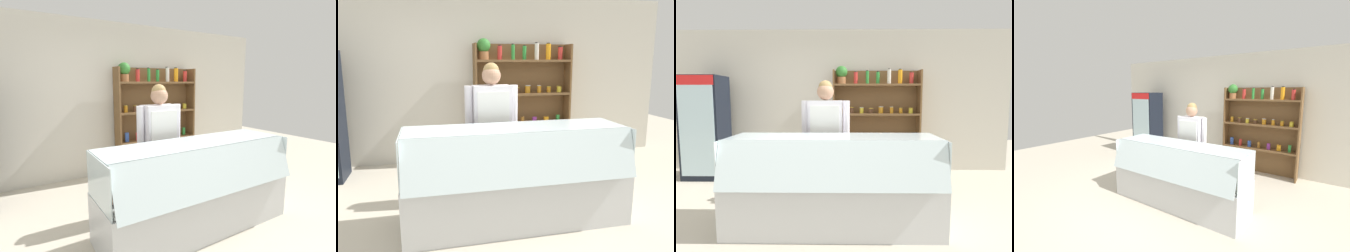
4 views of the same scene
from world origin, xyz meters
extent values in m
plane|color=beige|center=(0.00, 0.00, 0.00)|extent=(12.00, 12.00, 0.00)
cube|color=beige|center=(0.00, 2.29, 1.35)|extent=(6.80, 0.10, 2.70)
cube|color=brown|center=(0.82, 2.17, 0.96)|extent=(1.61, 0.02, 1.92)
cube|color=brown|center=(0.03, 2.03, 0.96)|extent=(0.03, 0.28, 1.92)
cube|color=brown|center=(1.61, 2.03, 0.96)|extent=(0.03, 0.28, 1.92)
cube|color=brown|center=(0.82, 2.03, 0.58)|extent=(1.55, 0.28, 0.04)
cube|color=brown|center=(0.82, 2.03, 1.12)|extent=(1.55, 0.28, 0.04)
cube|color=brown|center=(0.82, 2.03, 1.65)|extent=(1.55, 0.28, 0.04)
cylinder|color=#996038|center=(0.18, 2.03, 1.74)|extent=(0.16, 0.16, 0.13)
sphere|color=#32792D|center=(0.18, 2.03, 1.89)|extent=(0.22, 0.22, 0.22)
cylinder|color=red|center=(0.44, 2.04, 1.78)|extent=(0.07, 0.07, 0.21)
cylinder|color=black|center=(0.44, 2.03, 1.90)|extent=(0.05, 0.05, 0.02)
cylinder|color=#2D8C38|center=(0.65, 2.02, 1.79)|extent=(0.06, 0.06, 0.23)
cylinder|color=black|center=(0.65, 2.03, 1.91)|extent=(0.04, 0.04, 0.02)
cylinder|color=#2D8C38|center=(0.84, 2.03, 1.78)|extent=(0.06, 0.06, 0.22)
cylinder|color=black|center=(0.84, 2.03, 1.90)|extent=(0.04, 0.04, 0.02)
cylinder|color=silver|center=(1.04, 2.01, 1.80)|extent=(0.07, 0.07, 0.26)
cylinder|color=black|center=(1.04, 2.03, 1.94)|extent=(0.04, 0.04, 0.02)
cylinder|color=orange|center=(1.25, 2.02, 1.80)|extent=(0.08, 0.08, 0.25)
cylinder|color=black|center=(1.25, 2.03, 1.93)|extent=(0.05, 0.05, 0.02)
cylinder|color=red|center=(1.45, 2.01, 1.77)|extent=(0.07, 0.07, 0.20)
cylinder|color=black|center=(1.45, 2.03, 1.88)|extent=(0.05, 0.05, 0.02)
cylinder|color=orange|center=(0.18, 2.02, 1.19)|extent=(0.07, 0.07, 0.11)
cylinder|color=gold|center=(0.18, 2.03, 1.25)|extent=(0.07, 0.07, 0.01)
cylinder|color=brown|center=(0.37, 2.02, 1.19)|extent=(0.07, 0.07, 0.10)
cylinder|color=gold|center=(0.37, 2.03, 1.24)|extent=(0.07, 0.07, 0.01)
cylinder|color=yellow|center=(0.55, 2.01, 1.18)|extent=(0.07, 0.07, 0.10)
cylinder|color=silver|center=(0.55, 2.03, 1.24)|extent=(0.08, 0.08, 0.01)
cylinder|color=brown|center=(0.72, 2.04, 1.18)|extent=(0.09, 0.09, 0.08)
cylinder|color=gold|center=(0.72, 2.03, 1.22)|extent=(0.09, 0.09, 0.01)
cylinder|color=orange|center=(0.91, 2.04, 1.19)|extent=(0.09, 0.09, 0.11)
cylinder|color=silver|center=(0.91, 2.03, 1.25)|extent=(0.09, 0.09, 0.01)
cylinder|color=orange|center=(1.10, 2.01, 1.19)|extent=(0.06, 0.06, 0.11)
cylinder|color=silver|center=(1.10, 2.03, 1.25)|extent=(0.07, 0.07, 0.01)
cylinder|color=orange|center=(1.27, 2.02, 1.18)|extent=(0.07, 0.07, 0.09)
cylinder|color=gold|center=(1.27, 2.03, 1.23)|extent=(0.07, 0.07, 0.01)
cylinder|color=yellow|center=(1.46, 2.02, 1.18)|extent=(0.08, 0.08, 0.09)
cylinder|color=gold|center=(1.46, 2.03, 1.23)|extent=(0.08, 0.08, 0.01)
cube|color=#3356B2|center=(0.19, 2.03, 0.68)|extent=(0.07, 0.05, 0.17)
cube|color=red|center=(0.40, 2.03, 0.67)|extent=(0.06, 0.05, 0.15)
cube|color=#3356B2|center=(0.61, 2.03, 0.66)|extent=(0.07, 0.04, 0.13)
cube|color=#9E6623|center=(0.82, 2.03, 0.66)|extent=(0.05, 0.04, 0.14)
cube|color=purple|center=(1.03, 2.03, 0.66)|extent=(0.07, 0.04, 0.13)
cube|color=orange|center=(1.24, 2.03, 0.66)|extent=(0.08, 0.05, 0.12)
cube|color=#2D8C38|center=(1.45, 2.03, 0.67)|extent=(0.05, 0.04, 0.15)
cube|color=silver|center=(0.14, -0.07, 0.28)|extent=(2.26, 0.72, 0.55)
cube|color=white|center=(0.14, -0.07, 0.57)|extent=(2.20, 0.66, 0.03)
cube|color=silver|center=(0.14, -0.41, 0.78)|extent=(2.22, 0.16, 0.47)
cube|color=silver|center=(0.14, -0.02, 1.00)|extent=(2.22, 0.56, 0.01)
cube|color=silver|center=(-0.98, -0.07, 0.78)|extent=(0.01, 0.68, 0.45)
cube|color=silver|center=(1.26, -0.07, 0.78)|extent=(0.01, 0.68, 0.45)
cube|color=tan|center=(-0.77, 0.01, 0.61)|extent=(0.16, 0.12, 0.06)
cube|color=white|center=(-0.77, -0.20, 0.61)|extent=(0.05, 0.03, 0.02)
cube|color=tan|center=(-0.47, 0.01, 0.61)|extent=(0.16, 0.12, 0.05)
cube|color=white|center=(-0.47, -0.20, 0.61)|extent=(0.05, 0.03, 0.02)
cube|color=tan|center=(-0.16, 0.01, 0.61)|extent=(0.17, 0.15, 0.04)
cube|color=white|center=(-0.16, -0.20, 0.61)|extent=(0.05, 0.03, 0.02)
cube|color=tan|center=(0.14, 0.01, 0.61)|extent=(0.16, 0.11, 0.05)
cube|color=white|center=(0.14, -0.20, 0.61)|extent=(0.05, 0.03, 0.02)
cube|color=tan|center=(0.45, 0.01, 0.61)|extent=(0.17, 0.14, 0.05)
cube|color=white|center=(0.45, -0.20, 0.61)|extent=(0.05, 0.03, 0.02)
cube|color=beige|center=(0.75, 0.01, 0.61)|extent=(0.16, 0.13, 0.06)
cube|color=white|center=(0.75, -0.20, 0.61)|extent=(0.05, 0.03, 0.02)
cube|color=tan|center=(1.06, 0.01, 0.61)|extent=(0.16, 0.13, 0.05)
cube|color=white|center=(1.06, -0.20, 0.61)|extent=(0.05, 0.03, 0.02)
cylinder|color=tan|center=(-0.81, -0.18, 0.65)|extent=(0.21, 0.15, 0.13)
cylinder|color=tan|center=(-0.59, -0.18, 0.65)|extent=(0.20, 0.15, 0.13)
cylinder|color=#A35B4C|center=(-0.37, -0.18, 0.66)|extent=(0.21, 0.17, 0.14)
cylinder|color=white|center=(0.71, -0.16, 0.70)|extent=(0.07, 0.07, 0.23)
cylinder|color=white|center=(0.81, -0.16, 0.68)|extent=(0.07, 0.07, 0.19)
cylinder|color=#383D51|center=(-0.09, 0.52, 0.38)|extent=(0.13, 0.13, 0.76)
cylinder|color=#383D51|center=(0.10, 0.52, 0.38)|extent=(0.13, 0.13, 0.76)
cube|color=white|center=(0.01, 0.52, 1.07)|extent=(0.43, 0.24, 0.63)
cube|color=white|center=(0.01, 0.40, 0.74)|extent=(0.36, 0.01, 1.17)
cylinder|color=white|center=(-0.26, 0.52, 1.10)|extent=(0.09, 0.09, 0.56)
cylinder|color=white|center=(0.27, 0.52, 1.10)|extent=(0.09, 0.09, 0.56)
sphere|color=tan|center=(0.01, 0.52, 1.50)|extent=(0.21, 0.21, 0.21)
sphere|color=#997A47|center=(0.01, 0.53, 1.55)|extent=(0.18, 0.18, 0.18)
camera|label=1|loc=(-1.62, -2.29, 1.67)|focal=28.00mm
camera|label=2|loc=(-0.70, -3.16, 1.67)|focal=35.00mm
camera|label=3|loc=(0.29, -2.84, 1.42)|focal=28.00mm
camera|label=4|loc=(2.18, -2.93, 1.86)|focal=24.00mm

